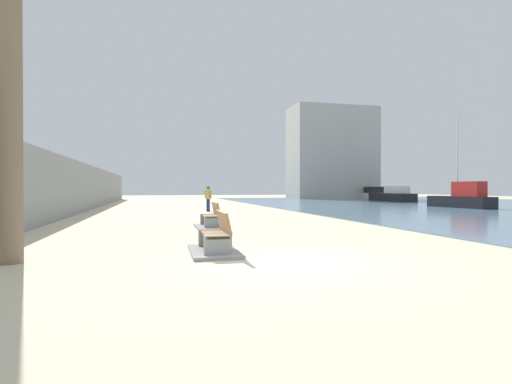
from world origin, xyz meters
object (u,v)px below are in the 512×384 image
person_walking (208,197)px  boat_distant (371,194)px  bench_near (215,243)px  boat_far_left (462,198)px  bench_far (211,222)px  boat_nearest (393,196)px

person_walking → boat_distant: bearing=43.4°
bench_near → boat_distant: bearing=56.1°
boat_far_left → bench_far: bearing=-153.0°
bench_near → boat_nearest: 39.57m
boat_far_left → boat_distant: 25.01m
boat_nearest → boat_far_left: (-3.42, -14.64, 0.12)m
bench_near → boat_distant: size_ratio=0.28×
bench_near → boat_distant: (27.29, 40.67, 0.41)m
bench_far → boat_nearest: size_ratio=0.29×
bench_far → bench_near: bearing=-96.7°
person_walking → boat_far_left: bearing=-0.9°
boat_nearest → person_walking: bearing=-147.5°
bench_far → boat_distant: size_ratio=0.28×
person_walking → boat_nearest: 26.71m
bench_far → boat_far_left: bearing=27.0°
person_walking → boat_distant: boat_distant is taller
boat_far_left → boat_nearest: bearing=76.8°
bench_near → bench_far: same height
boat_far_left → bench_near: bearing=-142.0°
bench_far → person_walking: size_ratio=1.28×
bench_far → boat_far_left: size_ratio=0.30×
bench_near → boat_distant: boat_distant is taller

